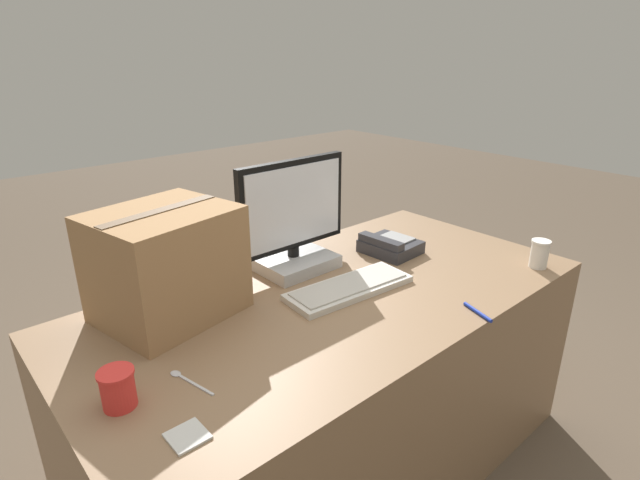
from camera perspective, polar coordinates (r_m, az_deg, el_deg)
The scene contains 11 objects.
ground_plane at distance 2.16m, azimuth 1.56°, elevation -23.84°, with size 12.00×12.00×0.00m, color brown.
office_desk at distance 1.92m, azimuth 1.67°, elevation -15.99°, with size 1.80×0.90×0.74m.
monitor at distance 1.86m, azimuth -3.09°, elevation 1.39°, with size 0.47×0.25×0.42m.
keyboard at distance 1.73m, azimuth 3.37°, elevation -5.43°, with size 0.47×0.20×0.03m.
desk_phone at distance 2.06m, azimuth 7.96°, elevation -0.65°, with size 0.20×0.22×0.08m.
paper_cup_left at distance 1.29m, azimuth -22.10°, elevation -15.46°, with size 0.08×0.08×0.10m.
paper_cup_right at distance 2.07m, azimuth 23.79°, elevation -1.45°, with size 0.07×0.07×0.11m.
spoon at distance 1.36m, azimuth -15.12°, elevation -15.09°, with size 0.05×0.16×0.00m.
cardboard_box at distance 1.59m, azimuth -17.17°, elevation -2.63°, with size 0.45×0.40×0.34m.
pen_marker at distance 1.67m, azimuth 17.57°, elevation -7.85°, with size 0.05×0.12×0.01m.
sticky_note_pad at distance 1.19m, azimuth -14.91°, elevation -20.84°, with size 0.08×0.08×0.01m.
Camera 1 is at (-1.05, -1.11, 1.53)m, focal length 28.00 mm.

